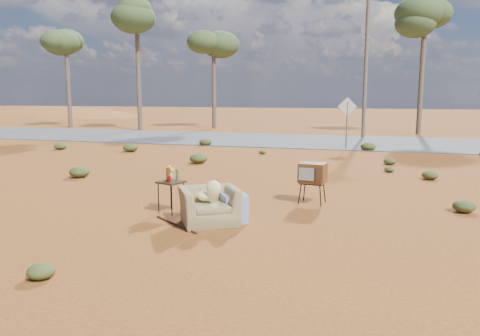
# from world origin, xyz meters

# --- Properties ---
(ground) EXTENTS (140.00, 140.00, 0.00)m
(ground) POSITION_xyz_m (0.00, 0.00, 0.00)
(ground) COLOR #924F1D
(ground) RESTS_ON ground
(highway) EXTENTS (140.00, 7.00, 0.04)m
(highway) POSITION_xyz_m (0.00, 15.00, 0.02)
(highway) COLOR #565659
(highway) RESTS_ON ground
(dirt_mound) EXTENTS (26.00, 18.00, 2.00)m
(dirt_mound) POSITION_xyz_m (-30.00, 34.00, 0.00)
(dirt_mound) COLOR #9C5725
(dirt_mound) RESTS_ON ground
(armchair) EXTENTS (1.30, 1.27, 0.88)m
(armchair) POSITION_xyz_m (0.02, -0.36, 0.41)
(armchair) COLOR olive
(armchair) RESTS_ON ground
(tv_unit) EXTENTS (0.59, 0.51, 0.87)m
(tv_unit) POSITION_xyz_m (1.51, 1.71, 0.65)
(tv_unit) COLOR black
(tv_unit) RESTS_ON ground
(side_table) EXTENTS (0.56, 0.56, 0.90)m
(side_table) POSITION_xyz_m (-1.06, 0.15, 0.66)
(side_table) COLOR #342413
(side_table) RESTS_ON ground
(rusty_bar) EXTENTS (1.15, 0.84, 0.04)m
(rusty_bar) POSITION_xyz_m (-0.58, -0.70, 0.02)
(rusty_bar) COLOR #482313
(rusty_bar) RESTS_ON ground
(road_sign) EXTENTS (0.78, 0.06, 2.19)m
(road_sign) POSITION_xyz_m (1.50, 12.00, 1.50)
(road_sign) COLOR brown
(road_sign) RESTS_ON ground
(eucalyptus_far_left) EXTENTS (3.20, 3.20, 7.10)m
(eucalyptus_far_left) POSITION_xyz_m (-18.00, 20.00, 5.94)
(eucalyptus_far_left) COLOR brown
(eucalyptus_far_left) RESTS_ON ground
(eucalyptus_left) EXTENTS (3.20, 3.20, 8.10)m
(eucalyptus_left) POSITION_xyz_m (-12.00, 19.00, 6.92)
(eucalyptus_left) COLOR brown
(eucalyptus_left) RESTS_ON ground
(eucalyptus_near_left) EXTENTS (3.20, 3.20, 6.60)m
(eucalyptus_near_left) POSITION_xyz_m (-8.00, 22.00, 5.45)
(eucalyptus_near_left) COLOR brown
(eucalyptus_near_left) RESTS_ON ground
(eucalyptus_center) EXTENTS (3.20, 3.20, 7.60)m
(eucalyptus_center) POSITION_xyz_m (5.00, 21.00, 6.43)
(eucalyptus_center) COLOR brown
(eucalyptus_center) RESTS_ON ground
(utility_pole_center) EXTENTS (1.40, 0.20, 8.00)m
(utility_pole_center) POSITION_xyz_m (2.00, 17.50, 4.15)
(utility_pole_center) COLOR brown
(utility_pole_center) RESTS_ON ground
(scrub_patch) EXTENTS (17.49, 8.07, 0.33)m
(scrub_patch) POSITION_xyz_m (-0.82, 4.41, 0.14)
(scrub_patch) COLOR #474E22
(scrub_patch) RESTS_ON ground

